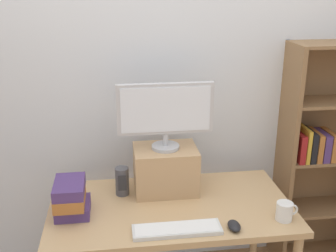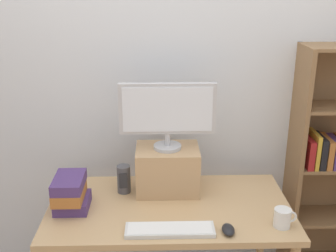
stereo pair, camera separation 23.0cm
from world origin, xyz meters
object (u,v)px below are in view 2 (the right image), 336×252
at_px(computer_monitor, 167,112).
at_px(riser_box, 167,169).
at_px(desk, 169,216).
at_px(book_stack, 70,193).
at_px(desk_speaker, 124,179).
at_px(coffee_mug, 283,218).
at_px(keyboard, 170,230).
at_px(computer_mouse, 228,230).
at_px(bookshelf_unit, 334,162).

bearing_deg(computer_monitor, riser_box, 90.00).
xyz_separation_m(desk, riser_box, (-0.01, 0.19, 0.21)).
distance_m(book_stack, desk_speaker, 0.34).
xyz_separation_m(book_stack, desk_speaker, (0.28, 0.18, -0.01)).
bearing_deg(computer_monitor, desk, -88.28).
distance_m(riser_box, desk_speaker, 0.27).
bearing_deg(computer_monitor, book_stack, -159.03).
bearing_deg(book_stack, coffee_mug, -10.48).
relative_size(desk, desk_speaker, 8.02).
height_order(desk, riser_box, riser_box).
bearing_deg(desk_speaker, keyboard, -58.57).
bearing_deg(book_stack, riser_box, 21.11).
relative_size(book_stack, coffee_mug, 2.03).
bearing_deg(keyboard, riser_box, 90.05).
bearing_deg(computer_monitor, desk_speaker, -174.93).
height_order(desk, computer_mouse, computer_mouse).
bearing_deg(bookshelf_unit, desk_speaker, -170.79).
distance_m(riser_box, computer_monitor, 0.36).
distance_m(book_stack, coffee_mug, 1.14).
height_order(book_stack, desk_speaker, book_stack).
distance_m(bookshelf_unit, desk_speaker, 1.37).
bearing_deg(keyboard, computer_monitor, 90.05).
xyz_separation_m(computer_monitor, keyboard, (0.00, -0.45, -0.48)).
bearing_deg(riser_box, computer_mouse, -57.78).
xyz_separation_m(riser_box, desk_speaker, (-0.26, -0.02, -0.05)).
distance_m(bookshelf_unit, computer_mouse, 1.04).
distance_m(bookshelf_unit, keyboard, 1.27).
bearing_deg(computer_monitor, bookshelf_unit, 10.19).
bearing_deg(computer_monitor, coffee_mug, -35.46).
xyz_separation_m(keyboard, computer_mouse, (0.29, -0.01, 0.01)).
bearing_deg(keyboard, coffee_mug, 3.45).
bearing_deg(desk_speaker, book_stack, -146.69).
height_order(bookshelf_unit, computer_monitor, bookshelf_unit).
xyz_separation_m(desk, bookshelf_unit, (1.09, 0.38, 0.16)).
bearing_deg(computer_monitor, computer_mouse, -57.69).
relative_size(riser_box, coffee_mug, 3.10).
distance_m(coffee_mug, desk_speaker, 0.93).
xyz_separation_m(book_stack, coffee_mug, (1.12, -0.21, -0.05)).
distance_m(bookshelf_unit, coffee_mug, 0.80).
bearing_deg(desk, keyboard, -91.12).
distance_m(keyboard, book_stack, 0.60).
bearing_deg(desk_speaker, bookshelf_unit, 9.21).
bearing_deg(book_stack, desk, 2.31).
distance_m(computer_monitor, book_stack, 0.70).
distance_m(riser_box, keyboard, 0.47).
xyz_separation_m(computer_mouse, coffee_mug, (0.29, 0.05, 0.03)).
distance_m(desk, bookshelf_unit, 1.16).
xyz_separation_m(riser_box, coffee_mug, (0.58, -0.42, -0.08)).
bearing_deg(coffee_mug, bookshelf_unit, 50.07).
height_order(desk, keyboard, keyboard).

